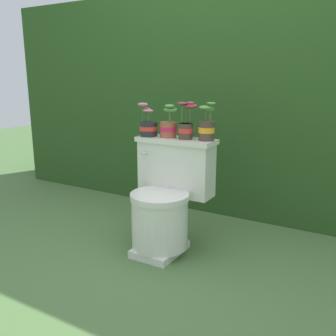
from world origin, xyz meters
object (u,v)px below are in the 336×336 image
object	(u,v)px
potted_plant_middle	(186,125)
potted_plant_midright	(207,126)
potted_plant_midleft	(169,126)
potted_plant_left	(148,126)
toilet	(166,200)

from	to	relation	value
potted_plant_middle	potted_plant_midright	world-z (taller)	same
potted_plant_midright	potted_plant_midleft	bearing A→B (deg)	-176.02
potted_plant_left	potted_plant_midright	xyz separation A→B (m)	(0.40, 0.04, 0.02)
toilet	potted_plant_middle	size ratio (longest dim) A/B	3.05
potted_plant_midleft	toilet	bearing A→B (deg)	-65.98
potted_plant_left	potted_plant_middle	bearing A→B (deg)	4.42
potted_plant_left	potted_plant_midleft	xyz separation A→B (m)	(0.14, 0.02, 0.00)
toilet	potted_plant_midleft	world-z (taller)	potted_plant_midleft
toilet	potted_plant_left	xyz separation A→B (m)	(-0.20, 0.11, 0.45)
toilet	potted_plant_midleft	size ratio (longest dim) A/B	3.31
toilet	potted_plant_midright	distance (m)	0.52
toilet	potted_plant_middle	xyz separation A→B (m)	(0.07, 0.13, 0.46)
potted_plant_midleft	potted_plant_midright	distance (m)	0.26
potted_plant_left	potted_plant_midright	size ratio (longest dim) A/B	0.93
potted_plant_midright	potted_plant_left	bearing A→B (deg)	-174.52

